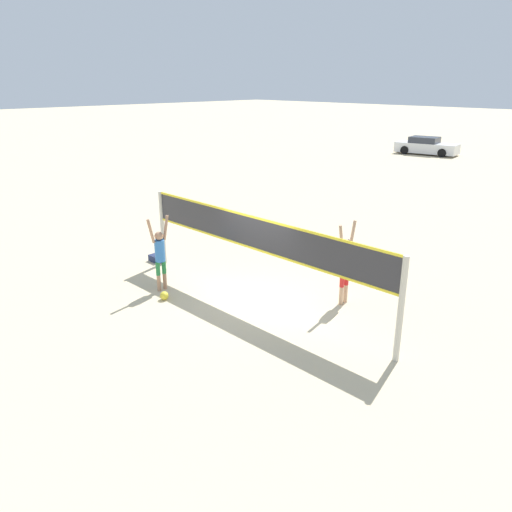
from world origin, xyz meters
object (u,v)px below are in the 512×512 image
player_spiker (160,252)px  volleyball (164,296)px  volleyball_net (256,242)px  player_blocker (345,262)px  parked_car_mid (426,146)px  gear_bag (157,258)px

player_spiker → volleyball: bearing=-120.2°
player_spiker → volleyball: size_ratio=9.17×
volleyball_net → volleyball: volleyball_net is taller
player_blocker → parked_car_mid: size_ratio=0.45×
volleyball → gear_bag: volleyball is taller
player_spiker → gear_bag: player_spiker is taller
player_spiker → gear_bag: size_ratio=4.40×
player_spiker → gear_bag: bearing=59.3°
player_blocker → volleyball: bearing=-47.5°
volleyball_net → parked_car_mid: size_ratio=1.73×
player_blocker → gear_bag: player_blocker is taller
player_spiker → player_blocker: 5.05m
player_spiker → volleyball: 1.22m
player_blocker → parked_car_mid: 30.14m
gear_bag → volleyball: bearing=-30.6°
player_blocker → volleyball_net: bearing=-47.3°
player_blocker → parked_car_mid: bearing=-156.7°
volleyball_net → gear_bag: size_ratio=17.65×
volleyball_net → gear_bag: volleyball_net is taller
volleyball → parked_car_mid: (-8.39, 30.92, 0.50)m
player_blocker → volleyball: 4.92m
volleyball_net → volleyball: (-1.84, -1.67, -1.56)m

